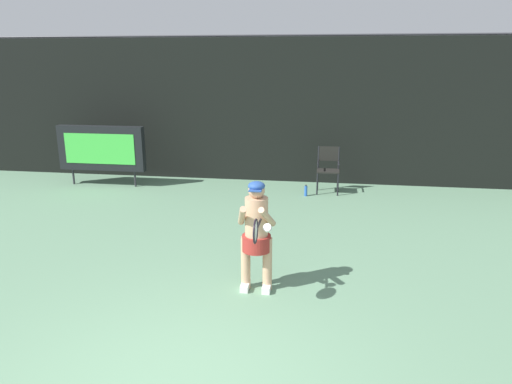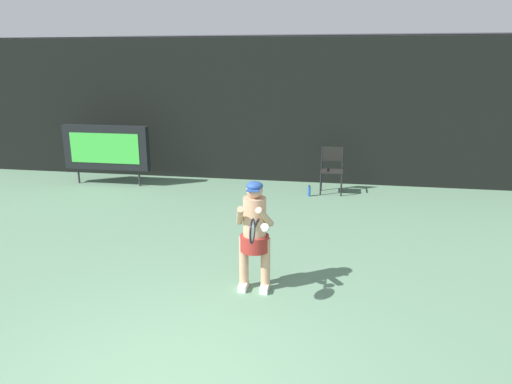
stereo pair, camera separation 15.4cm
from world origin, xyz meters
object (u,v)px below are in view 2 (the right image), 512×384
(umpire_chair, at_px, (332,167))
(tennis_racket, at_px, (253,231))
(scoreboard, at_px, (106,148))
(water_bottle, at_px, (309,191))
(tennis_player, at_px, (254,231))

(umpire_chair, distance_m, tennis_racket, 5.80)
(scoreboard, xyz_separation_m, tennis_racket, (4.71, -5.51, 0.11))
(water_bottle, height_order, tennis_player, tennis_player)
(umpire_chair, xyz_separation_m, tennis_player, (-0.93, -5.17, 0.23))
(scoreboard, relative_size, umpire_chair, 2.04)
(water_bottle, xyz_separation_m, tennis_racket, (-0.37, -5.30, 0.94))
(umpire_chair, height_order, tennis_player, tennis_player)
(scoreboard, relative_size, water_bottle, 8.30)
(tennis_racket, bearing_deg, tennis_player, 107.35)
(tennis_player, xyz_separation_m, tennis_racket, (0.08, -0.54, 0.21))
(water_bottle, height_order, tennis_racket, tennis_racket)
(umpire_chair, relative_size, tennis_racket, 1.79)
(umpire_chair, distance_m, tennis_player, 5.26)
(scoreboard, height_order, tennis_player, tennis_player)
(umpire_chair, distance_m, water_bottle, 0.81)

